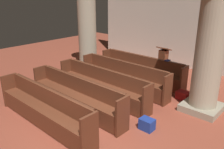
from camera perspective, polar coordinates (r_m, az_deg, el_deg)
ground_plane at (r=5.47m, az=-5.91°, el=-14.24°), size 19.20×19.20×0.00m
back_wall at (r=9.71m, az=22.09°, el=13.68°), size 10.00×0.16×4.50m
pew_row_0 at (r=8.28m, az=7.04°, el=1.56°), size 3.31×0.46×0.89m
pew_row_1 at (r=7.55m, az=2.72°, el=-0.15°), size 3.31×0.46×0.89m
pew_row_2 at (r=6.87m, az=-2.50°, el=-2.21°), size 3.31×0.47×0.89m
pew_row_3 at (r=6.27m, az=-8.80°, el=-4.66°), size 3.31×0.46×0.89m
pew_row_4 at (r=5.78m, az=-16.36°, el=-7.50°), size 3.31×0.46×0.89m
pillar_aisle_side at (r=6.26m, az=22.90°, el=6.83°), size 1.03×1.03×3.49m
pillar_far_side at (r=9.39m, az=-6.12°, el=12.12°), size 1.03×1.03×3.49m
lectern at (r=9.12m, az=12.26°, el=2.78°), size 0.48×0.45×1.08m
hymn_book at (r=7.86m, az=13.34°, el=3.36°), size 0.13×0.20×0.03m
kneeler_box_red at (r=7.27m, az=16.78°, el=-4.85°), size 0.34×0.27×0.25m
kneeler_box_blue at (r=5.60m, az=8.49°, el=-11.87°), size 0.33×0.25×0.27m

